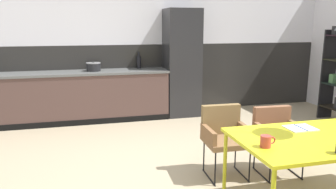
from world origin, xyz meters
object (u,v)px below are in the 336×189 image
Objects in this scene: armchair_by_stool at (277,131)px; cooking_pot at (93,67)px; refrigerator_column at (182,63)px; armchair_head_of_table at (224,131)px; bottle_wine_green at (139,62)px; mug_short_terracotta at (266,141)px; open_book at (300,128)px.

armchair_by_stool is 3.43m from cooking_pot.
refrigerator_column reaches higher than armchair_head_of_table.
refrigerator_column is 0.82m from bottle_wine_green.
cooking_pot is at bearing 108.33° from mug_short_terracotta.
open_book is at bearing -61.87° from cooking_pot.
cooking_pot is at bearing -167.53° from bottle_wine_green.
cooking_pot is (-1.64, 0.02, -0.03)m from refrigerator_column.
refrigerator_column is 3.40m from open_book.
bottle_wine_green is at bearing 105.06° from open_book.
refrigerator_column is 3.76m from mug_short_terracotta.
mug_short_terracotta is at bearing -148.57° from open_book.
bottle_wine_green is at bearing -66.85° from armchair_by_stool.
refrigerator_column reaches higher than mug_short_terracotta.
armchair_by_stool is at bearing 172.86° from armchair_head_of_table.
open_book is 0.67m from mug_short_terracotta.
armchair_head_of_table is 0.88m from open_book.
refrigerator_column is 7.74× the size of cooking_pot.
open_book is at bearing 78.31° from armchair_by_stool.
bottle_wine_green is (-0.39, 3.94, 0.24)m from mug_short_terracotta.
armchair_head_of_table is at bearing -95.99° from refrigerator_column.
cooking_pot is at bearing -61.31° from armchair_head_of_table.
mug_short_terracotta is at bearing -96.10° from refrigerator_column.
bottle_wine_green reaches higher than armchair_head_of_table.
mug_short_terracotta is 3.95m from cooking_pot.
armchair_by_stool is 2.46× the size of bottle_wine_green.
armchair_by_stool is (0.33, -2.76, -0.49)m from refrigerator_column.
refrigerator_column is at bearing -0.55° from cooking_pot.
bottle_wine_green is at bearing 95.67° from mug_short_terracotta.
open_book is 2.02× the size of mug_short_terracotta.
cooking_pot is at bearing 118.13° from open_book.
open_book is at bearing -87.04° from refrigerator_column.
refrigerator_column reaches higher than bottle_wine_green.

